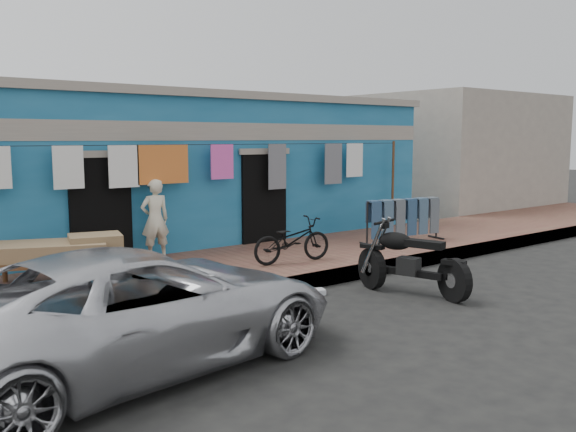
# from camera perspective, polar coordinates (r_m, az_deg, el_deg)

# --- Properties ---
(ground) EXTENTS (80.00, 80.00, 0.00)m
(ground) POSITION_cam_1_polar(r_m,az_deg,el_deg) (8.78, 8.17, -8.79)
(ground) COLOR black
(ground) RESTS_ON ground
(sidewalk) EXTENTS (28.00, 3.00, 0.25)m
(sidewalk) POSITION_cam_1_polar(r_m,az_deg,el_deg) (10.97, -3.23, -4.79)
(sidewalk) COLOR brown
(sidewalk) RESTS_ON ground
(curb) EXTENTS (28.00, 0.10, 0.25)m
(curb) POSITION_cam_1_polar(r_m,az_deg,el_deg) (9.84, 1.62, -6.19)
(curb) COLOR gray
(curb) RESTS_ON ground
(building) EXTENTS (12.20, 5.20, 3.36)m
(building) POSITION_cam_1_polar(r_m,az_deg,el_deg) (14.20, -12.54, 4.17)
(building) COLOR #185A86
(building) RESTS_ON ground
(neighbor_right) EXTENTS (6.00, 5.00, 3.80)m
(neighbor_right) POSITION_cam_1_polar(r_m,az_deg,el_deg) (21.39, 15.20, 5.67)
(neighbor_right) COLOR #9E9384
(neighbor_right) RESTS_ON ground
(clothesline) EXTENTS (10.06, 0.06, 2.10)m
(clothesline) POSITION_cam_1_polar(r_m,az_deg,el_deg) (11.54, -8.88, 4.26)
(clothesline) COLOR brown
(clothesline) RESTS_ON sidewalk
(car) EXTENTS (4.93, 2.70, 1.33)m
(car) POSITION_cam_1_polar(r_m,az_deg,el_deg) (6.69, -13.98, -8.18)
(car) COLOR silver
(car) RESTS_ON ground
(seated_person) EXTENTS (0.55, 0.39, 1.44)m
(seated_person) POSITION_cam_1_polar(r_m,az_deg,el_deg) (11.20, -12.34, -0.30)
(seated_person) COLOR beige
(seated_person) RESTS_ON sidewalk
(bicycle) EXTENTS (1.55, 0.72, 0.97)m
(bicycle) POSITION_cam_1_polar(r_m,az_deg,el_deg) (10.65, 0.39, -1.81)
(bicycle) COLOR black
(bicycle) RESTS_ON sidewalk
(motorcycle) EXTENTS (1.51, 2.06, 1.13)m
(motorcycle) POSITION_cam_1_polar(r_m,az_deg,el_deg) (9.62, 11.51, -3.98)
(motorcycle) COLOR black
(motorcycle) RESTS_ON ground
(charpoy) EXTENTS (2.74, 2.43, 0.69)m
(charpoy) POSITION_cam_1_polar(r_m,az_deg,el_deg) (9.71, -20.09, -3.99)
(charpoy) COLOR brown
(charpoy) RESTS_ON sidewalk
(jeans_rack) EXTENTS (2.07, 1.02, 0.94)m
(jeans_rack) POSITION_cam_1_polar(r_m,az_deg,el_deg) (13.02, 10.72, -0.34)
(jeans_rack) COLOR black
(jeans_rack) RESTS_ON sidewalk
(litter_a) EXTENTS (0.21, 0.17, 0.09)m
(litter_a) POSITION_cam_1_polar(r_m,az_deg,el_deg) (9.33, 0.88, -7.46)
(litter_a) COLOR silver
(litter_a) RESTS_ON ground
(litter_b) EXTENTS (0.18, 0.21, 0.09)m
(litter_b) POSITION_cam_1_polar(r_m,az_deg,el_deg) (10.42, 8.02, -5.95)
(litter_b) COLOR silver
(litter_b) RESTS_ON ground
(litter_c) EXTENTS (0.22, 0.25, 0.08)m
(litter_c) POSITION_cam_1_polar(r_m,az_deg,el_deg) (9.60, 2.94, -7.08)
(litter_c) COLOR silver
(litter_c) RESTS_ON ground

